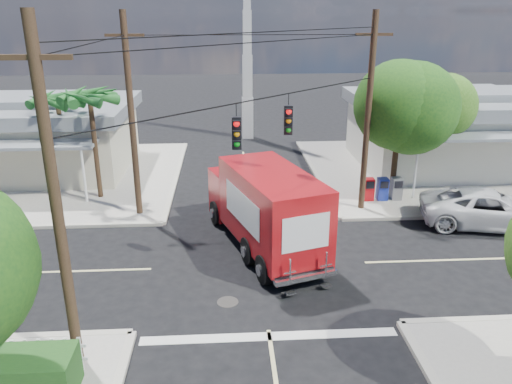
{
  "coord_description": "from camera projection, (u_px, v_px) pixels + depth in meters",
  "views": [
    {
      "loc": [
        -1.15,
        -16.47,
        8.93
      ],
      "look_at": [
        0.0,
        2.0,
        2.2
      ],
      "focal_mm": 35.0,
      "sensor_mm": 36.0,
      "label": 1
    }
  ],
  "objects": [
    {
      "name": "ground",
      "position": [
        259.0,
        266.0,
        18.56
      ],
      "size": [
        120.0,
        120.0,
        0.0
      ],
      "primitive_type": "plane",
      "color": "black",
      "rests_on": "ground"
    },
    {
      "name": "sidewalk_ne",
      "position": [
        431.0,
        171.0,
        29.38
      ],
      "size": [
        14.12,
        14.12,
        0.14
      ],
      "color": "#A49F94",
      "rests_on": "ground"
    },
    {
      "name": "sidewalk_nw",
      "position": [
        54.0,
        178.0,
        28.11
      ],
      "size": [
        14.12,
        14.12,
        0.14
      ],
      "color": "#A49F94",
      "rests_on": "ground"
    },
    {
      "name": "road_markings",
      "position": [
        262.0,
        286.0,
        17.18
      ],
      "size": [
        32.0,
        32.0,
        0.01
      ],
      "color": "beige",
      "rests_on": "ground"
    },
    {
      "name": "building_ne",
      "position": [
        455.0,
        129.0,
        29.73
      ],
      "size": [
        11.8,
        10.2,
        4.5
      ],
      "color": "silver",
      "rests_on": "sidewalk_ne"
    },
    {
      "name": "building_nw",
      "position": [
        38.0,
        134.0,
        28.79
      ],
      "size": [
        10.8,
        10.2,
        4.3
      ],
      "color": "beige",
      "rests_on": "sidewalk_nw"
    },
    {
      "name": "radio_tower",
      "position": [
        247.0,
        60.0,
        35.42
      ],
      "size": [
        0.8,
        0.8,
        17.0
      ],
      "color": "silver",
      "rests_on": "ground"
    },
    {
      "name": "tree_ne_front",
      "position": [
        401.0,
        104.0,
        23.7
      ],
      "size": [
        4.21,
        4.14,
        6.66
      ],
      "color": "#422D1C",
      "rests_on": "sidewalk_ne"
    },
    {
      "name": "tree_ne_back",
      "position": [
        434.0,
        107.0,
        26.11
      ],
      "size": [
        3.77,
        3.66,
        5.82
      ],
      "color": "#422D1C",
      "rests_on": "sidewalk_ne"
    },
    {
      "name": "palm_nw_front",
      "position": [
        90.0,
        99.0,
        23.44
      ],
      "size": [
        3.01,
        3.08,
        5.59
      ],
      "color": "#422D1C",
      "rests_on": "sidewalk_nw"
    },
    {
      "name": "palm_nw_back",
      "position": [
        57.0,
        102.0,
        24.85
      ],
      "size": [
        3.01,
        3.08,
        5.19
      ],
      "color": "#422D1C",
      "rests_on": "sidewalk_nw"
    },
    {
      "name": "utility_poles",
      "position": [
        214.0,
        134.0,
        18.38
      ],
      "size": [
        12.0,
        10.68,
        9.0
      ],
      "color": "#473321",
      "rests_on": "ground"
    },
    {
      "name": "vending_boxes",
      "position": [
        382.0,
        189.0,
        24.52
      ],
      "size": [
        1.9,
        0.5,
        1.1
      ],
      "color": "#A90B11",
      "rests_on": "sidewalk_ne"
    },
    {
      "name": "delivery_truck",
      "position": [
        265.0,
        207.0,
        19.49
      ],
      "size": [
        4.55,
        8.04,
        3.34
      ],
      "color": "black",
      "rests_on": "ground"
    },
    {
      "name": "parked_car",
      "position": [
        489.0,
        209.0,
        21.77
      ],
      "size": [
        6.21,
        3.85,
        1.6
      ],
      "primitive_type": "imported",
      "rotation": [
        0.0,
        0.0,
        1.35
      ],
      "color": "silver",
      "rests_on": "ground"
    }
  ]
}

